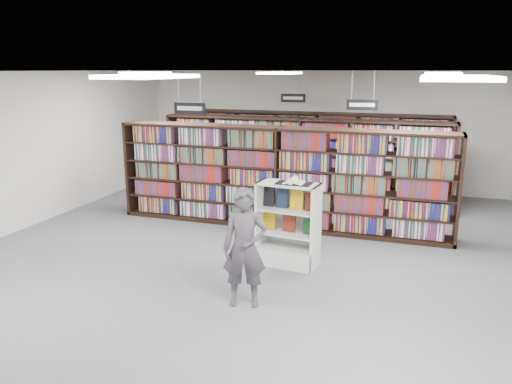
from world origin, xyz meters
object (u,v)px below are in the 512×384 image
(open_book, at_px, (294,182))
(endcap_display, at_px, (289,237))
(shopper, at_px, (245,248))
(bookshelf_row_near, at_px, (279,178))

(open_book, bearing_deg, endcap_display, 149.09)
(endcap_display, relative_size, open_book, 2.42)
(shopper, bearing_deg, endcap_display, 68.96)
(bookshelf_row_near, relative_size, endcap_display, 4.93)
(open_book, xyz_separation_m, shopper, (-0.27, -1.62, -0.61))
(shopper, bearing_deg, bookshelf_row_near, 83.89)
(bookshelf_row_near, bearing_deg, open_book, -67.87)
(endcap_display, distance_m, open_book, 0.98)
(open_book, bearing_deg, shopper, -97.48)
(open_book, distance_m, shopper, 1.75)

